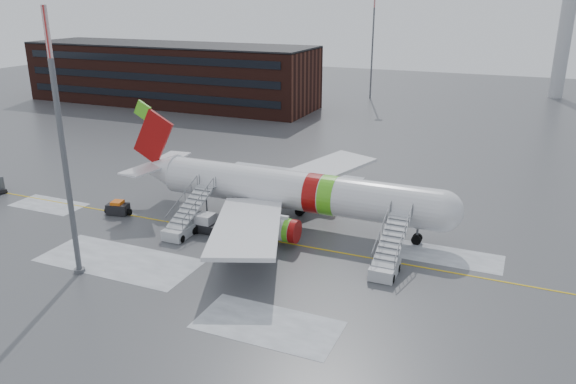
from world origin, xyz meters
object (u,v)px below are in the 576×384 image
at_px(airstair_aft, 184,223).
at_px(pushback_tug, 209,224).
at_px(light_mast_near, 61,137).
at_px(airliner, 287,190).
at_px(baggage_tractor, 118,209).
at_px(airstair_fwd, 387,260).

height_order(airstair_aft, pushback_tug, airstair_aft).
bearing_deg(light_mast_near, airliner, 55.38).
xyz_separation_m(baggage_tractor, light_mast_near, (5.57, -11.71, 10.78)).
height_order(airstair_aft, light_mast_near, light_mast_near).
bearing_deg(airstair_aft, baggage_tractor, 169.85).
height_order(airliner, airstair_aft, airliner).
distance_m(airstair_fwd, baggage_tractor, 28.85).
xyz_separation_m(airliner, airstair_aft, (-7.91, -6.54, -2.35)).
relative_size(airliner, baggage_tractor, 11.96).
bearing_deg(airliner, baggage_tractor, -163.96).
xyz_separation_m(airliner, pushback_tug, (-5.96, -5.19, -2.64)).
bearing_deg(airstair_fwd, airstair_aft, 180.00).
bearing_deg(airliner, pushback_tug, -138.96).
bearing_deg(baggage_tractor, airstair_aft, -10.15).
distance_m(baggage_tractor, light_mast_near, 16.86).
relative_size(airstair_aft, light_mast_near, 0.35).
height_order(baggage_tractor, light_mast_near, light_mast_near).
xyz_separation_m(airstair_aft, baggage_tractor, (-9.13, 1.64, -0.44)).
bearing_deg(pushback_tug, baggage_tractor, 178.49).
distance_m(airliner, airstair_aft, 10.53).
height_order(airstair_fwd, light_mast_near, light_mast_near).
distance_m(pushback_tug, light_mast_near, 16.54).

